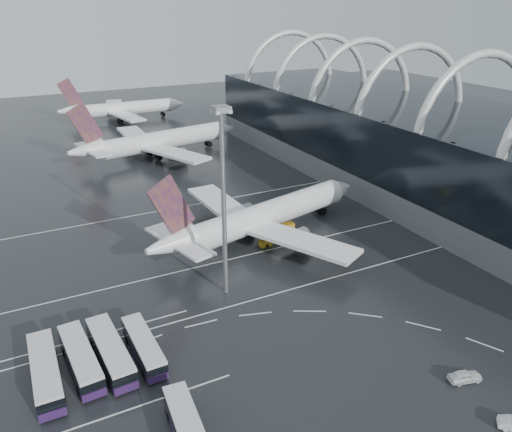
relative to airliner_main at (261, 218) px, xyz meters
name	(u,v)px	position (x,y,z in m)	size (l,w,h in m)	color
ground	(245,295)	(-11.83, -17.36, -4.45)	(420.00, 420.00, 0.00)	black
terminal	(442,151)	(49.74, 2.47, 6.42)	(42.00, 160.00, 34.90)	#575A5C
lane_marking_near	(251,301)	(-11.83, -19.36, -4.44)	(120.00, 0.25, 0.01)	silver
lane_marking_mid	(216,263)	(-11.83, -5.36, -4.44)	(120.00, 0.25, 0.01)	silver
lane_marking_far	(168,209)	(-11.83, 22.64, -4.44)	(120.00, 0.25, 0.01)	silver
bus_bay_line_south	(118,413)	(-35.83, -33.36, -4.44)	(28.00, 0.25, 0.01)	silver
bus_bay_line_north	(93,336)	(-35.83, -17.36, -4.44)	(28.00, 0.25, 0.01)	silver
airliner_main	(261,218)	(0.00, 0.00, 0.00)	(51.92, 44.87, 17.76)	white
airliner_gate_b	(156,142)	(-2.19, 63.37, 0.28)	(54.27, 48.09, 18.91)	white
airliner_gate_c	(122,109)	(0.31, 118.28, -0.09)	(48.76, 45.13, 17.42)	white
bus_row_near_a	(46,372)	(-42.52, -24.52, -2.60)	(3.36, 13.68, 3.36)	#2D1542
bus_row_near_b	(81,358)	(-38.26, -23.79, -2.69)	(3.83, 13.20, 3.21)	#2D1542
bus_row_near_c	(111,351)	(-34.57, -24.21, -2.62)	(3.86, 13.64, 3.32)	#2D1542
bus_row_near_d	(144,346)	(-30.39, -24.89, -2.82)	(3.11, 12.09, 2.96)	#2D1542
bus_row_far_c	(188,430)	(-29.96, -40.87, -2.82)	(3.65, 12.23, 2.97)	#2D1542
van_curve_b	(465,376)	(3.96, -47.66, -3.72)	(1.73, 4.29, 1.46)	white
floodlight_mast	(223,182)	(-14.21, -15.19, 14.54)	(2.31, 2.31, 30.19)	gray
gse_cart_belly_a	(288,226)	(6.98, 1.06, -3.78)	(2.45, 1.45, 1.33)	gold
gse_cart_belly_c	(266,243)	(-0.68, -3.45, -3.81)	(2.36, 1.39, 1.29)	gold
gse_cart_belly_d	(296,207)	(14.04, 9.34, -3.83)	(2.27, 1.34, 1.24)	slate
gse_cart_belly_e	(242,208)	(2.87, 14.59, -3.92)	(1.93, 1.14, 1.05)	gold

